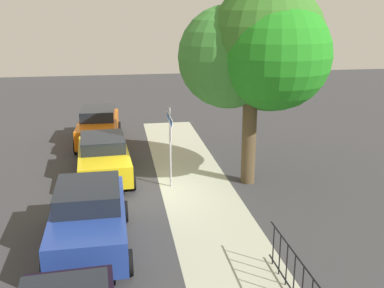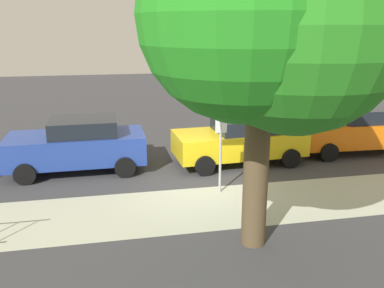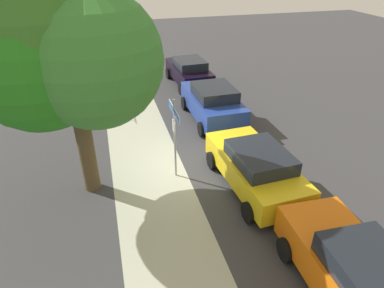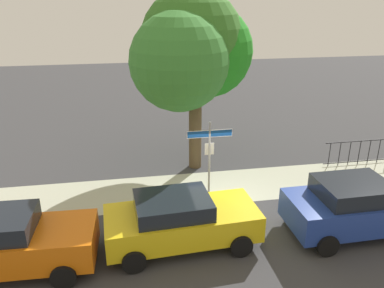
{
  "view_description": "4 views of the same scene",
  "coord_description": "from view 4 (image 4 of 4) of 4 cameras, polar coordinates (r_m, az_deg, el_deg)",
  "views": [
    {
      "loc": [
        14.63,
        -1.34,
        6.16
      ],
      "look_at": [
        -0.59,
        1.19,
        1.53
      ],
      "focal_mm": 42.27,
      "sensor_mm": 36.0,
      "label": 1
    },
    {
      "loc": [
        2.37,
        10.73,
        4.49
      ],
      "look_at": [
        0.3,
        0.48,
        1.47
      ],
      "focal_mm": 38.27,
      "sensor_mm": 36.0,
      "label": 2
    },
    {
      "loc": [
        -10.16,
        2.41,
        7.0
      ],
      "look_at": [
        -0.96,
        -0.07,
        1.46
      ],
      "focal_mm": 31.61,
      "sensor_mm": 36.0,
      "label": 3
    },
    {
      "loc": [
        -3.16,
        -11.31,
        6.83
      ],
      "look_at": [
        -0.98,
        1.11,
        1.88
      ],
      "focal_mm": 36.02,
      "sensor_mm": 36.0,
      "label": 4
    }
  ],
  "objects": [
    {
      "name": "car_orange",
      "position": [
        11.33,
        -26.4,
        -12.98
      ],
      "size": [
        4.7,
        2.1,
        1.65
      ],
      "rotation": [
        0.0,
        0.0,
        -0.04
      ],
      "color": "orange",
      "rests_on": "ground_plane"
    },
    {
      "name": "car_blue",
      "position": [
        12.71,
        23.22,
        -8.45
      ],
      "size": [
        4.29,
        2.15,
        1.7
      ],
      "rotation": [
        0.0,
        0.0,
        0.01
      ],
      "color": "navy",
      "rests_on": "ground_plane"
    },
    {
      "name": "street_sign",
      "position": [
        12.94,
        2.61,
        -0.54
      ],
      "size": [
        1.54,
        0.07,
        2.9
      ],
      "color": "#9EA0A5",
      "rests_on": "ground_plane"
    },
    {
      "name": "car_yellow",
      "position": [
        11.18,
        -1.74,
        -11.18
      ],
      "size": [
        4.43,
        2.25,
        1.56
      ],
      "rotation": [
        0.0,
        0.0,
        0.06
      ],
      "color": "yellow",
      "rests_on": "ground_plane"
    },
    {
      "name": "iron_fence",
      "position": [
        18.04,
        24.75,
        -0.96
      ],
      "size": [
        4.1,
        0.04,
        1.07
      ],
      "color": "black",
      "rests_on": "ground_plane"
    },
    {
      "name": "shade_tree",
      "position": [
        15.27,
        -0.21,
        13.49
      ],
      "size": [
        4.95,
        5.11,
        7.12
      ],
      "color": "brown",
      "rests_on": "ground_plane"
    },
    {
      "name": "sidewalk_strip",
      "position": [
        15.24,
        11.03,
        -5.61
      ],
      "size": [
        24.0,
        2.6,
        0.0
      ],
      "primitive_type": "cube",
      "color": "#AAAD96",
      "rests_on": "ground_plane"
    },
    {
      "name": "ground_plane",
      "position": [
        13.58,
        4.94,
        -8.84
      ],
      "size": [
        60.0,
        60.0,
        0.0
      ],
      "primitive_type": "plane",
      "color": "#38383A"
    }
  ]
}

